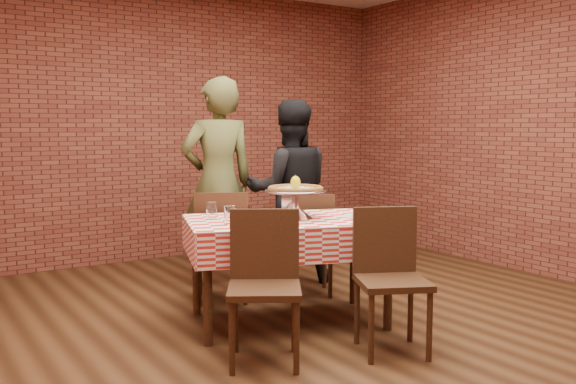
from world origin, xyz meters
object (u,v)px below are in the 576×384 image
object	(u,v)px
chair_far_left	(221,245)
diner_black	(290,191)
chair_near_left	(264,289)
chair_near_right	(392,282)
chair_far_right	(308,243)
diner_olive	(218,182)
pizza_stand	(296,204)
water_glass_left	(230,215)
condiment_caddy	(289,202)
table	(288,271)
water_glass_right	(212,210)
pizza	(296,190)

from	to	relation	value
chair_far_left	diner_black	size ratio (longest dim) A/B	0.55
chair_near_left	chair_near_right	bearing A→B (deg)	11.20
chair_far_right	diner_olive	distance (m)	0.98
pizza_stand	diner_olive	bearing A→B (deg)	89.72
pizza_stand	chair_far_left	xyz separation A→B (m)	(-0.20, 0.80, -0.41)
water_glass_left	diner_black	world-z (taller)	diner_black
condiment_caddy	chair_far_right	size ratio (longest dim) A/B	0.18
chair_far_right	pizza_stand	bearing A→B (deg)	75.81
table	diner_black	xyz separation A→B (m)	(0.69, 1.05, 0.45)
water_glass_left	diner_olive	world-z (taller)	diner_olive
pizza_stand	diner_olive	world-z (taller)	diner_olive
pizza_stand	chair_near_left	size ratio (longest dim) A/B	0.50
chair_far_right	diner_black	bearing A→B (deg)	-76.65
water_glass_left	chair_far_left	xyz separation A→B (m)	(0.32, 0.78, -0.37)
chair_far_left	condiment_caddy	bearing A→B (deg)	148.06
condiment_caddy	chair_near_right	xyz separation A→B (m)	(0.02, -1.15, -0.39)
chair_near_right	chair_far_left	bearing A→B (deg)	127.33
pizza_stand	water_glass_right	xyz separation A→B (m)	(-0.53, 0.29, -0.04)
chair_near_left	chair_near_right	world-z (taller)	chair_near_left
condiment_caddy	diner_olive	size ratio (longest dim) A/B	0.08
table	diner_olive	bearing A→B (deg)	86.88
pizza_stand	chair_near_left	distance (m)	0.94
table	chair_far_right	bearing A→B (deg)	45.24
water_glass_left	chair_far_left	size ratio (longest dim) A/B	0.14
chair_near_right	chair_far_right	bearing A→B (deg)	101.60
pizza_stand	chair_near_left	xyz separation A→B (m)	(-0.61, -0.59, -0.40)
chair_near_right	diner_olive	world-z (taller)	diner_olive
chair_far_left	chair_far_right	xyz separation A→B (m)	(0.71, -0.23, -0.02)
table	pizza	distance (m)	0.59
pizza	chair_far_left	xyz separation A→B (m)	(-0.20, 0.80, -0.51)
pizza_stand	chair_near_right	distance (m)	0.97
table	pizza_stand	xyz separation A→B (m)	(0.06, 0.00, 0.48)
pizza_stand	water_glass_left	size ratio (longest dim) A/B	3.69
pizza_stand	water_glass_right	size ratio (longest dim) A/B	3.69
condiment_caddy	chair_near_right	size ratio (longest dim) A/B	0.17
water_glass_left	water_glass_right	world-z (taller)	same
pizza	chair_near_right	distance (m)	1.02
table	chair_far_right	xyz separation A→B (m)	(0.57, 0.57, 0.06)
chair_near_left	pizza_stand	bearing A→B (deg)	75.26
pizza_stand	pizza	distance (m)	0.11
water_glass_right	chair_far_left	bearing A→B (deg)	57.17
pizza_stand	table	bearing A→B (deg)	-175.96
pizza_stand	chair_far_right	xyz separation A→B (m)	(0.51, 0.57, -0.43)
chair_far_left	water_glass_right	bearing A→B (deg)	82.94
condiment_caddy	water_glass_left	bearing A→B (deg)	-122.59
condiment_caddy	chair_far_left	distance (m)	0.72
pizza_stand	chair_far_right	size ratio (longest dim) A/B	0.52
chair_near_left	chair_far_right	bearing A→B (deg)	77.27
table	chair_far_left	xyz separation A→B (m)	(-0.14, 0.80, 0.08)
water_glass_right	chair_far_right	world-z (taller)	water_glass_right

